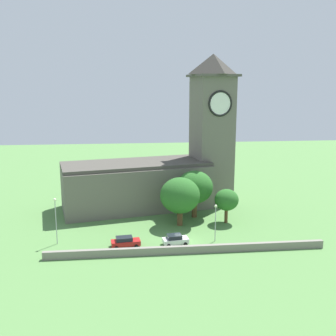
# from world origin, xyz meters

# --- Properties ---
(ground_plane) EXTENTS (200.00, 200.00, 0.00)m
(ground_plane) POSITION_xyz_m (0.00, 15.00, 0.00)
(ground_plane) COLOR #517F42
(church) EXTENTS (37.71, 18.12, 31.70)m
(church) POSITION_xyz_m (-1.24, 20.73, 8.82)
(church) COLOR #666056
(church) RESTS_ON ground
(quay_barrier) EXTENTS (43.19, 0.70, 1.22)m
(quay_barrier) POSITION_xyz_m (0.00, -4.77, 0.61)
(quay_barrier) COLOR gray
(quay_barrier) RESTS_ON ground
(car_red) EXTENTS (4.78, 2.61, 1.65)m
(car_red) POSITION_xyz_m (-9.45, -1.19, 0.84)
(car_red) COLOR red
(car_red) RESTS_ON ground
(car_white) EXTENTS (4.29, 2.72, 1.70)m
(car_white) POSITION_xyz_m (-1.45, -1.22, 0.86)
(car_white) COLOR silver
(car_white) RESTS_ON ground
(streetlamp_west_end) EXTENTS (0.44, 0.44, 7.67)m
(streetlamp_west_end) POSITION_xyz_m (-20.45, 1.14, 5.06)
(streetlamp_west_end) COLOR #9EA0A5
(streetlamp_west_end) RESTS_ON ground
(streetlamp_west_mid) EXTENTS (0.44, 0.44, 6.26)m
(streetlamp_west_mid) POSITION_xyz_m (5.26, -0.45, 4.25)
(streetlamp_west_mid) COLOR #9EA0A5
(streetlamp_west_mid) RESTS_ON ground
(tree_churchyard) EXTENTS (7.02, 7.02, 9.21)m
(tree_churchyard) POSITION_xyz_m (3.97, 12.08, 6.00)
(tree_churchyard) COLOR brown
(tree_churchyard) RESTS_ON ground
(tree_riverside_east) EXTENTS (7.25, 7.25, 8.95)m
(tree_riverside_east) POSITION_xyz_m (0.53, 7.75, 5.65)
(tree_riverside_east) COLOR brown
(tree_riverside_east) RESTS_ON ground
(tree_by_tower) EXTENTS (4.44, 4.44, 6.44)m
(tree_by_tower) POSITION_xyz_m (9.31, 8.21, 4.40)
(tree_by_tower) COLOR brown
(tree_by_tower) RESTS_ON ground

